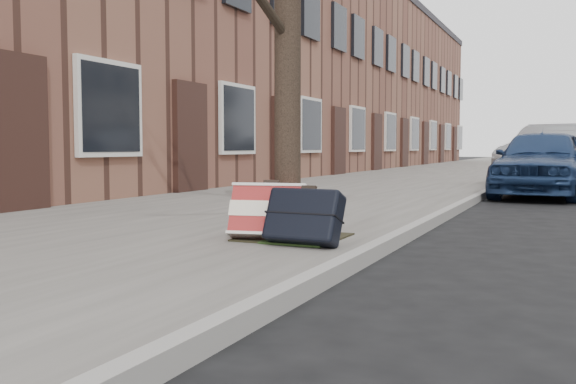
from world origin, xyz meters
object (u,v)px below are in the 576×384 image
at_px(car_near_front, 543,162).
at_px(car_near_mid, 560,156).
at_px(suitcase_navy, 304,216).
at_px(suitcase_red, 268,212).

relative_size(car_near_front, car_near_mid, 0.86).
bearing_deg(car_near_front, suitcase_navy, -96.13).
bearing_deg(suitcase_red, car_near_mid, 68.91).
bearing_deg(suitcase_navy, car_near_front, 83.39).
relative_size(suitcase_navy, car_near_mid, 0.14).
height_order(suitcase_navy, car_near_mid, car_near_mid).
relative_size(suitcase_red, car_near_front, 0.17).
xyz_separation_m(car_near_front, car_near_mid, (0.24, 2.87, 0.08)).
bearing_deg(suitcase_red, suitcase_navy, -29.87).
height_order(suitcase_red, suitcase_navy, suitcase_red).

